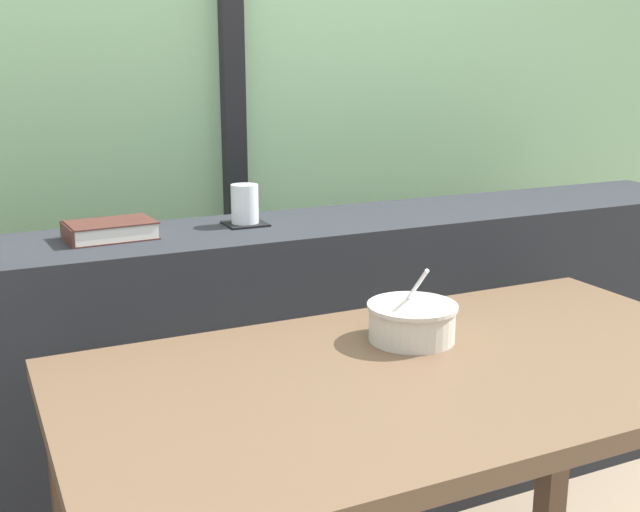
{
  "coord_description": "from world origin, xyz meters",
  "views": [
    {
      "loc": [
        -0.69,
        -1.2,
        1.23
      ],
      "look_at": [
        0.1,
        0.46,
        0.77
      ],
      "focal_mm": 43.11,
      "sensor_mm": 36.0,
      "label": 1
    }
  ],
  "objects_px": {
    "juice_glass": "(245,205)",
    "closed_book": "(109,230)",
    "coaster_square": "(245,224)",
    "soup_bowl": "(412,322)",
    "breakfast_table": "(425,417)"
  },
  "relations": [
    {
      "from": "closed_book",
      "to": "soup_bowl",
      "type": "height_order",
      "value": "closed_book"
    },
    {
      "from": "juice_glass",
      "to": "breakfast_table",
      "type": "bearing_deg",
      "value": -82.74
    },
    {
      "from": "coaster_square",
      "to": "closed_book",
      "type": "relative_size",
      "value": 0.49
    },
    {
      "from": "breakfast_table",
      "to": "soup_bowl",
      "type": "relative_size",
      "value": 7.33
    },
    {
      "from": "coaster_square",
      "to": "juice_glass",
      "type": "distance_m",
      "value": 0.05
    },
    {
      "from": "closed_book",
      "to": "coaster_square",
      "type": "bearing_deg",
      "value": 2.39
    },
    {
      "from": "juice_glass",
      "to": "closed_book",
      "type": "distance_m",
      "value": 0.34
    },
    {
      "from": "breakfast_table",
      "to": "coaster_square",
      "type": "bearing_deg",
      "value": 97.26
    },
    {
      "from": "coaster_square",
      "to": "juice_glass",
      "type": "height_order",
      "value": "juice_glass"
    },
    {
      "from": "juice_glass",
      "to": "closed_book",
      "type": "bearing_deg",
      "value": -177.61
    },
    {
      "from": "soup_bowl",
      "to": "coaster_square",
      "type": "bearing_deg",
      "value": 103.39
    },
    {
      "from": "breakfast_table",
      "to": "closed_book",
      "type": "xyz_separation_m",
      "value": [
        -0.42,
        0.68,
        0.26
      ]
    },
    {
      "from": "coaster_square",
      "to": "soup_bowl",
      "type": "distance_m",
      "value": 0.59
    },
    {
      "from": "juice_glass",
      "to": "soup_bowl",
      "type": "xyz_separation_m",
      "value": [
        0.14,
        -0.57,
        -0.15
      ]
    },
    {
      "from": "juice_glass",
      "to": "closed_book",
      "type": "height_order",
      "value": "juice_glass"
    }
  ]
}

